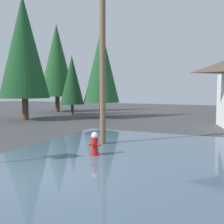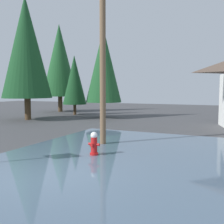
{
  "view_description": "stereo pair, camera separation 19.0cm",
  "coord_description": "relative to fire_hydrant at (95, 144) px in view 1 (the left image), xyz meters",
  "views": [
    {
      "loc": [
        4.78,
        -6.17,
        2.6
      ],
      "look_at": [
        -0.01,
        4.66,
        1.58
      ],
      "focal_mm": 41.91,
      "sensor_mm": 36.0,
      "label": 1
    },
    {
      "loc": [
        4.95,
        -6.09,
        2.6
      ],
      "look_at": [
        -0.01,
        4.66,
        1.58
      ],
      "focal_mm": 41.91,
      "sensor_mm": 36.0,
      "label": 2
    }
  ],
  "objects": [
    {
      "name": "flood_puddle",
      "position": [
        1.15,
        0.31,
        -0.45
      ],
      "size": [
        9.38,
        11.65,
        0.04
      ],
      "primitive_type": "cube",
      "color": "#4C6075",
      "rests_on": "ground"
    },
    {
      "name": "fire_hydrant",
      "position": [
        0.0,
        0.0,
        0.0
      ],
      "size": [
        0.48,
        0.41,
        0.95
      ],
      "color": "red",
      "rests_on": "ground"
    },
    {
      "name": "pine_tree_far_center",
      "position": [
        -9.88,
        13.9,
        3.1
      ],
      "size": [
        2.43,
        2.43,
        6.07
      ],
      "color": "#4C3823",
      "rests_on": "ground"
    },
    {
      "name": "pine_tree_mid_left",
      "position": [
        -5.78,
        12.39,
        4.29
      ],
      "size": [
        3.23,
        3.23,
        8.09
      ],
      "color": "#4C3823",
      "rests_on": "ground"
    },
    {
      "name": "lane_stop_bar",
      "position": [
        0.42,
        -4.34,
        -0.46
      ],
      "size": [
        4.26,
        0.46,
        0.01
      ],
      "primitive_type": "cube",
      "rotation": [
        0.0,
        0.0,
        -0.04
      ],
      "color": "silver",
      "rests_on": "ground"
    },
    {
      "name": "pine_tree_tall_left",
      "position": [
        -13.56,
        16.47,
        5.5
      ],
      "size": [
        4.06,
        4.06,
        10.14
      ],
      "color": "#4C3823",
      "rests_on": "ground"
    },
    {
      "name": "utility_pole",
      "position": [
        -0.65,
        2.06,
        3.99
      ],
      "size": [
        1.6,
        0.28,
        8.55
      ],
      "color": "brown",
      "rests_on": "ground"
    },
    {
      "name": "ground_plane",
      "position": [
        -0.07,
        -2.8,
        -0.52
      ],
      "size": [
        80.0,
        80.0,
        0.1
      ],
      "primitive_type": "cube",
      "color": "#424244"
    },
    {
      "name": "pine_tree_short_left",
      "position": [
        -11.15,
        8.47,
        5.7
      ],
      "size": [
        4.19,
        4.19,
        10.48
      ],
      "color": "#4C3823",
      "rests_on": "ground"
    }
  ]
}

